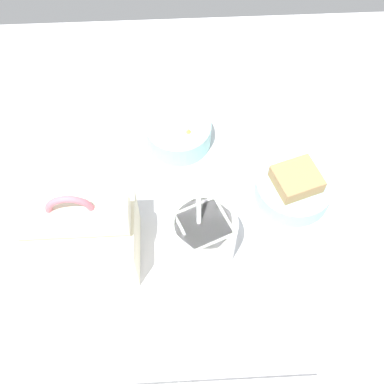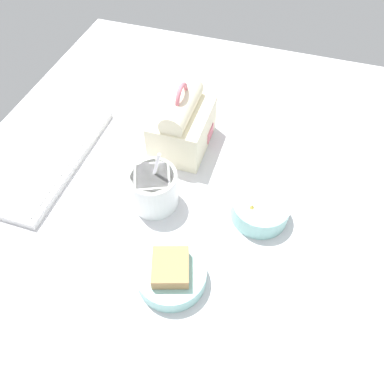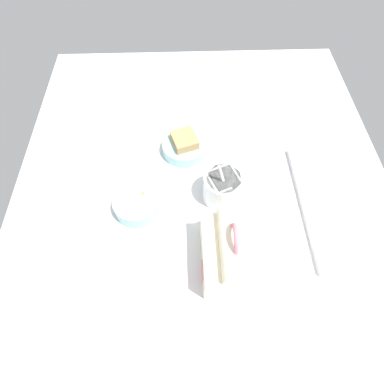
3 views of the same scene
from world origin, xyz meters
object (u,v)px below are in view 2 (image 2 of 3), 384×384
Objects in this scene: soup_cup at (153,188)px; bento_bowl_sandwich at (171,274)px; keyboard at (51,157)px; bento_bowl_snacks at (260,209)px; lunch_bag at (182,125)px.

soup_cup is 19.83cm from bento_bowl_sandwich.
keyboard is 44.71cm from bento_bowl_sandwich.
bento_bowl_snacks reaches higher than keyboard.
keyboard is at bearing 61.66° from bento_bowl_sandwich.
bento_bowl_snacks is (-1.04, -52.66, 1.59)cm from keyboard.
lunch_bag is 1.34× the size of bento_bowl_sandwich.
keyboard is at bearing 88.87° from bento_bowl_snacks.
bento_bowl_snacks is (3.26, -23.38, -2.24)cm from soup_cup.
keyboard is 2.13× the size of lunch_bag.
bento_bowl_sandwich is 1.10× the size of bento_bowl_snacks.
lunch_bag is (15.19, -29.47, 5.75)cm from keyboard.
soup_cup reaches higher than bento_bowl_snacks.
bento_bowl_sandwich is at bearing -149.29° from soup_cup.
soup_cup is (-19.48, 0.19, -1.92)cm from lunch_bag.
lunch_bag is 1.47× the size of bento_bowl_snacks.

